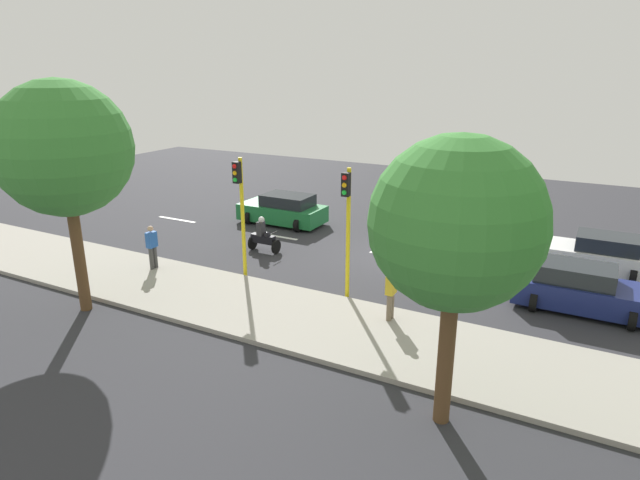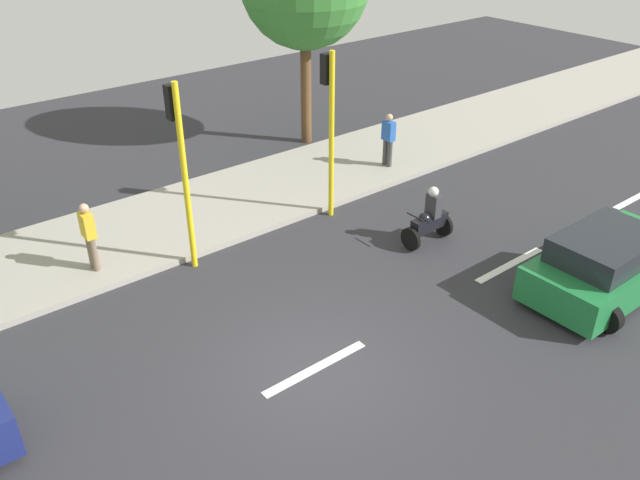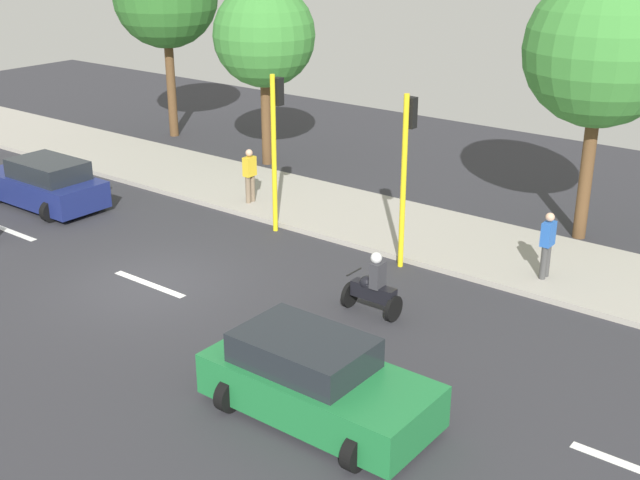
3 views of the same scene
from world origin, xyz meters
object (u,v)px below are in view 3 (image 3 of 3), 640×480
Objects in this scene: street_tree_north at (602,50)px; street_tree_south at (264,36)px; traffic_light_corner at (276,131)px; motorcycle at (373,288)px; pedestrian_near_signal at (250,174)px; car_dark_blue at (45,184)px; traffic_light_midblock at (406,156)px; car_green at (315,380)px; pedestrian_by_tree at (547,243)px.

street_tree_north is 1.14× the size of street_tree_south.
traffic_light_corner is 7.06m from street_tree_south.
motorcycle is 0.21× the size of street_tree_north.
street_tree_north reaches higher than pedestrian_near_signal.
motorcycle is 9.03m from street_tree_north.
motorcycle is (0.00, -12.32, -0.07)m from car_dark_blue.
traffic_light_midblock is at bearing -118.92° from street_tree_south.
car_dark_blue is at bearing 111.63° from traffic_light_corner.
car_dark_blue is at bearing 163.17° from street_tree_south.
street_tree_north reaches higher than traffic_light_corner.
traffic_light_midblock is 0.62× the size of street_tree_north.
street_tree_south is at bearing 44.17° from car_green.
pedestrian_by_tree is at bearing -6.48° from car_green.
car_green is 7.58m from traffic_light_midblock.
pedestrian_near_signal is at bearing 61.97° from motorcycle.
traffic_light_corner is at bearing 98.87° from pedestrian_by_tree.
pedestrian_near_signal is 10.70m from street_tree_north.
traffic_light_midblock is at bearing -99.44° from pedestrian_near_signal.
traffic_light_corner reaches higher than pedestrian_by_tree.
pedestrian_by_tree is 13.39m from street_tree_south.
pedestrian_by_tree is 0.26× the size of street_tree_south.
traffic_light_corner is (-1.19, 7.62, 1.87)m from pedestrian_by_tree.
motorcycle is 4.67m from pedestrian_by_tree.
pedestrian_by_tree is (4.00, -14.71, 0.35)m from car_dark_blue.
street_tree_south is (0.23, 11.87, -0.63)m from street_tree_north.
street_tree_south is at bearing 52.05° from motorcycle.
pedestrian_by_tree reaches higher than car_green.
traffic_light_midblock reaches higher than pedestrian_by_tree.
street_tree_south is (7.78, 9.97, 3.95)m from motorcycle.
traffic_light_midblock reaches higher than motorcycle.
traffic_light_midblock is at bearing -90.00° from traffic_light_corner.
car_dark_blue is at bearing 90.01° from motorcycle.
traffic_light_midblock is (2.81, -11.35, 2.22)m from car_dark_blue.
traffic_light_midblock reaches higher than car_dark_blue.
street_tree_north is (7.55, -1.90, 4.58)m from motorcycle.
car_green is at bearing -159.76° from motorcycle.
traffic_light_corner is (2.81, -7.09, 2.22)m from car_dark_blue.
car_green is 2.53× the size of pedestrian_by_tree.
car_dark_blue is at bearing 127.08° from pedestrian_near_signal.
street_tree_north reaches higher than street_tree_south.
pedestrian_by_tree is (0.15, -9.61, 0.00)m from pedestrian_near_signal.
pedestrian_by_tree is at bearing -70.53° from traffic_light_midblock.
motorcycle is 0.24× the size of street_tree_south.
car_dark_blue is 6.40m from pedestrian_near_signal.
pedestrian_by_tree is 0.38× the size of traffic_light_corner.
street_tree_south reaches higher than traffic_light_midblock.
motorcycle is 8.20m from pedestrian_near_signal.
pedestrian_near_signal is 0.26× the size of street_tree_south.
traffic_light_midblock is at bearing 19.81° from car_green.
traffic_light_corner is at bearing 123.60° from street_tree_north.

